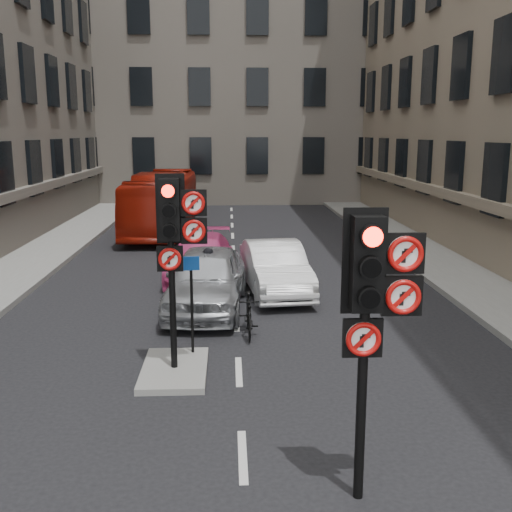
{
  "coord_description": "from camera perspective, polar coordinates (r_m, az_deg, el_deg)",
  "views": [
    {
      "loc": [
        -0.16,
        -5.56,
        4.42
      ],
      "look_at": [
        0.24,
        3.16,
        2.6
      ],
      "focal_mm": 42.0,
      "sensor_mm": 36.0,
      "label": 1
    }
  ],
  "objects": [
    {
      "name": "info_sign",
      "position": [
        11.72,
        -6.17,
        -3.34
      ],
      "size": [
        0.34,
        0.12,
        1.95
      ],
      "rotation": [
        0.0,
        0.0,
        0.12
      ],
      "color": "black",
      "rests_on": "centre_island"
    },
    {
      "name": "centre_island",
      "position": [
        11.47,
        -7.76,
        -10.68
      ],
      "size": [
        1.2,
        2.0,
        0.12
      ],
      "primitive_type": "cube",
      "color": "gray",
      "rests_on": "ground"
    },
    {
      "name": "car_silver",
      "position": [
        15.12,
        -4.72,
        -2.2
      ],
      "size": [
        2.22,
        4.73,
        1.56
      ],
      "primitive_type": "imported",
      "rotation": [
        0.0,
        0.0,
        -0.08
      ],
      "color": "#A6A9AD",
      "rests_on": "ground"
    },
    {
      "name": "bus_red",
      "position": [
        27.26,
        -8.9,
        5.1
      ],
      "size": [
        2.53,
        9.61,
        2.66
      ],
      "primitive_type": "imported",
      "rotation": [
        0.0,
        0.0,
        -0.03
      ],
      "color": "maroon",
      "rests_on": "ground"
    },
    {
      "name": "car_pink",
      "position": [
        18.31,
        -5.29,
        -0.15
      ],
      "size": [
        2.1,
        4.64,
        1.32
      ],
      "primitive_type": "imported",
      "rotation": [
        0.0,
        0.0,
        -0.06
      ],
      "color": "#CA3B79",
      "rests_on": "ground"
    },
    {
      "name": "signal_far",
      "position": [
        10.74,
        -7.7,
        2.45
      ],
      "size": [
        0.91,
        0.4,
        3.58
      ],
      "color": "black",
      "rests_on": "centre_island"
    },
    {
      "name": "motorcyclist",
      "position": [
        15.29,
        -4.62,
        -2.06
      ],
      "size": [
        0.62,
        0.46,
        1.56
      ],
      "primitive_type": "imported",
      "rotation": [
        0.0,
        0.0,
        3.31
      ],
      "color": "black",
      "rests_on": "ground"
    },
    {
      "name": "signal_near",
      "position": [
        7.01,
        11.09,
        -3.66
      ],
      "size": [
        0.91,
        0.4,
        3.58
      ],
      "color": "black",
      "rests_on": "ground"
    },
    {
      "name": "motorcycle",
      "position": [
        13.26,
        -0.7,
        -5.62
      ],
      "size": [
        0.44,
        1.53,
        0.92
      ],
      "primitive_type": "imported",
      "rotation": [
        0.0,
        0.0,
        0.01
      ],
      "color": "black",
      "rests_on": "ground"
    },
    {
      "name": "car_white",
      "position": [
        16.65,
        1.84,
        -1.14
      ],
      "size": [
        1.92,
        4.4,
        1.41
      ],
      "primitive_type": "imported",
      "rotation": [
        0.0,
        0.0,
        0.1
      ],
      "color": "silver",
      "rests_on": "ground"
    },
    {
      "name": "building_far",
      "position": [
        43.92,
        -2.55,
        19.04
      ],
      "size": [
        30.0,
        14.0,
        20.0
      ],
      "primitive_type": "cube",
      "color": "slate",
      "rests_on": "ground"
    },
    {
      "name": "pavement_right",
      "position": [
        19.53,
        19.59,
        -1.77
      ],
      "size": [
        3.0,
        50.0,
        0.16
      ],
      "primitive_type": "cube",
      "color": "gray",
      "rests_on": "ground"
    }
  ]
}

